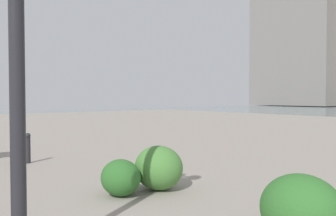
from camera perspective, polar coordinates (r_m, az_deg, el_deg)
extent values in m
cube|color=gray|center=(75.22, 20.70, 11.25)|extent=(16.19, 11.25, 28.20)
cylinder|color=#232328|center=(3.55, -23.24, 6.51)|extent=(0.14, 0.14, 3.81)
cylinder|color=#232328|center=(9.24, -21.71, -6.36)|extent=(0.12, 0.12, 0.63)
sphere|color=#232328|center=(9.19, -21.74, -4.17)|extent=(0.13, 0.13, 0.13)
ellipsoid|color=#2D6628|center=(4.22, 20.73, -15.11)|extent=(0.91, 0.82, 0.77)
ellipsoid|color=#477F38|center=(6.19, -1.53, -9.62)|extent=(0.90, 0.81, 0.76)
ellipsoid|color=#2D6628|center=(5.87, -7.66, -11.10)|extent=(0.70, 0.63, 0.59)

